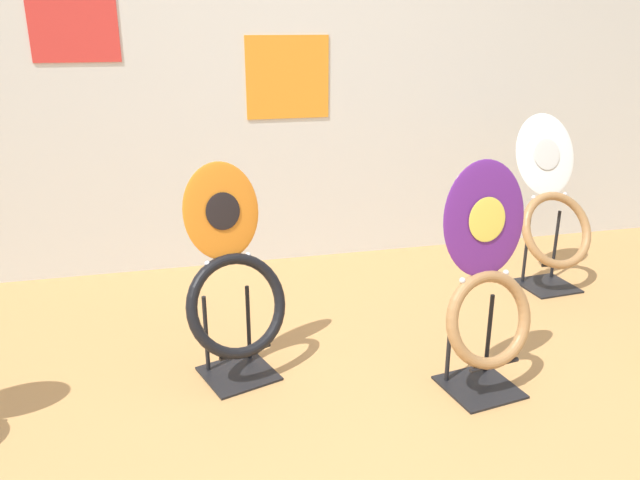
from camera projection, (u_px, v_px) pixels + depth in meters
wall_back at (265, 43)px, 3.51m from camera, size 8.00×0.07×2.60m
toilet_seat_display_white_plain at (553, 213)px, 3.40m from camera, size 0.45×0.41×0.94m
toilet_seat_display_orange_sun at (234, 289)px, 2.52m from camera, size 0.47×0.36×0.90m
toilet_seat_display_purple_note at (487, 290)px, 2.41m from camera, size 0.41×0.32×0.93m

